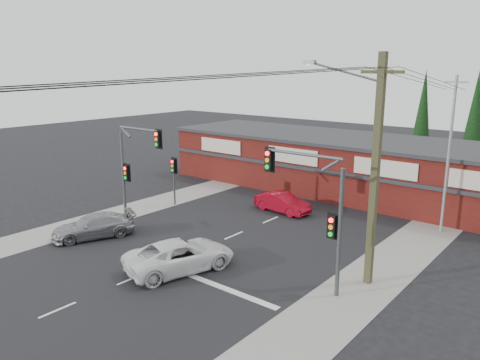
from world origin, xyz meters
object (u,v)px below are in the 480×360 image
Objects in this scene: white_suv at (180,255)px; silver_suv at (94,226)px; red_sedan at (282,202)px; utility_pole at (373,164)px; shop_building at (331,162)px.

white_suv is 7.00m from silver_suv.
utility_pole reaches higher than red_sedan.
utility_pole is at bearing -121.87° from red_sedan.
red_sedan is (-1.41, 10.69, -0.08)m from white_suv.
white_suv is at bearing -149.58° from utility_pole.
shop_building is 17.15m from utility_pole.
white_suv reaches higher than silver_suv.
shop_building is (-2.00, 18.32, 1.40)m from white_suv.
red_sedan is at bearing -64.83° from white_suv.
shop_building is at bearing 8.58° from red_sedan.
silver_suv reaches higher than red_sedan.
utility_pole is (8.77, -6.37, 4.75)m from red_sedan.
silver_suv is (-7.00, -0.01, -0.07)m from white_suv.
red_sedan is at bearing -85.56° from shop_building.
red_sedan is at bearing 86.35° from silver_suv.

